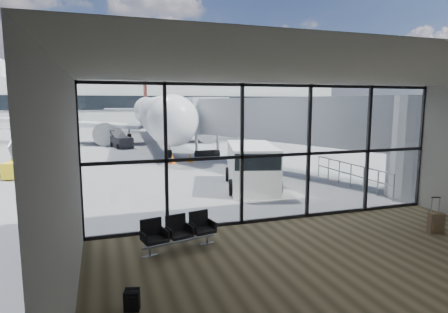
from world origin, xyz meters
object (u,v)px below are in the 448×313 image
belt_loader (121,141)px  backpack (132,301)px  service_van (252,166)px  airliner (154,115)px  mobile_stairs (28,165)px  seating_row (178,230)px  suitcase (436,223)px

belt_loader → backpack: bearing=-106.6°
service_van → airliner: bearing=108.6°
mobile_stairs → seating_row: bearing=-56.3°
belt_loader → mobile_stairs: (-5.54, -11.72, 0.02)m
airliner → mobile_stairs: (-9.18, -16.95, -2.13)m
mobile_stairs → belt_loader: bearing=74.7°
mobile_stairs → airliner: bearing=71.5°
backpack → belt_loader: size_ratio=0.11×
seating_row → backpack: (-1.44, -2.76, -0.29)m
service_van → mobile_stairs: 12.32m
suitcase → airliner: (-4.05, 31.07, 2.38)m
airliner → belt_loader: size_ratio=9.21×
backpack → belt_loader: bearing=103.4°
backpack → suitcase: suitcase is taller
belt_loader → service_van: bearing=-89.3°
backpack → mobile_stairs: (-4.21, 15.60, 0.36)m
backpack → suitcase: (9.02, 1.48, 0.12)m
belt_loader → seating_row: bearing=-103.6°
backpack → service_van: bearing=71.7°
backpack → airliner: (4.97, 32.55, 2.50)m
backpack → belt_loader: belt_loader is taller
backpack → mobile_stairs: bearing=121.3°
airliner → seating_row: bearing=-93.4°
backpack → suitcase: size_ratio=0.39×
service_van → belt_loader: size_ratio=1.32×
service_van → belt_loader: bearing=120.4°
suitcase → service_van: service_van is taller
seating_row → mobile_stairs: bearing=101.2°
seating_row → service_van: (4.68, 6.13, 0.52)m
belt_loader → mobile_stairs: 12.97m
service_van → belt_loader: (-4.79, 18.42, -0.47)m
backpack → belt_loader: 27.36m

